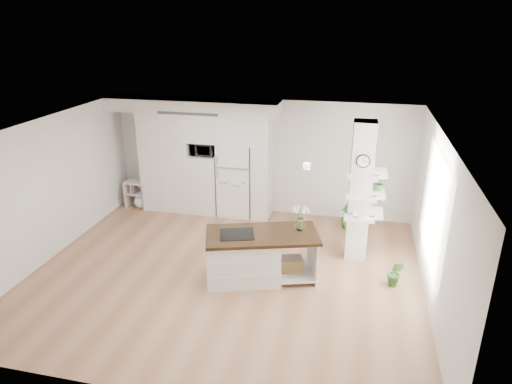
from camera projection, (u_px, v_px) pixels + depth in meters
The scene contains 14 objects.
floor at pixel (226, 273), 8.42m from camera, with size 7.00×6.00×0.01m, color #A87A5B.
room at pixel (224, 178), 7.75m from camera, with size 7.04×6.04×2.72m.
cabinet_wall at pixel (197, 151), 10.60m from camera, with size 4.00×0.71×2.70m.
refrigerator at pixel (236, 179), 10.65m from camera, with size 0.78×0.69×1.75m.
column at pixel (364, 194), 8.46m from camera, with size 0.69×0.90×2.70m.
window at pixel (434, 209), 7.43m from camera, with size 2.40×2.40×0.00m, color white.
pendant_light at pixel (326, 168), 7.44m from camera, with size 0.12×0.12×0.10m, color white.
kitchen_island at pixel (250, 255), 8.10m from camera, with size 2.15×1.47×1.45m.
bookshelf at pixel (138, 196), 11.20m from camera, with size 0.59×0.37×0.66m.
floor_plant_a at pixel (395, 273), 7.93m from camera, with size 0.28×0.23×0.51m, color #2E6327.
floor_plant_b at pixel (348, 217), 10.12m from camera, with size 0.30×0.30×0.53m, color #2E6327.
microwave at pixel (204, 149), 10.50m from camera, with size 0.54×0.37×0.30m, color #2D2D2D.
shelf_plant at pixel (379, 183), 8.50m from camera, with size 0.27×0.23×0.30m, color #2E6327.
decor_bowl at pixel (358, 215), 8.40m from camera, with size 0.22×0.22×0.05m, color white.
Camera 1 is at (2.17, -7.00, 4.44)m, focal length 32.00 mm.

